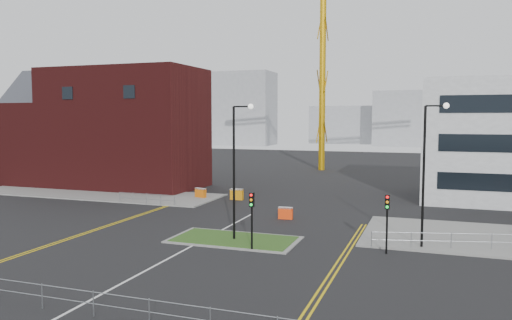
% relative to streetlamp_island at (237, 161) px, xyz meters
% --- Properties ---
extents(ground, '(200.00, 200.00, 0.00)m').
position_rel_streetlamp_island_xyz_m(ground, '(-2.22, -8.00, -5.41)').
color(ground, black).
rests_on(ground, ground).
extents(pavement_left, '(28.00, 8.00, 0.12)m').
position_rel_streetlamp_island_xyz_m(pavement_left, '(-22.22, 14.00, -5.35)').
color(pavement_left, slate).
rests_on(pavement_left, ground).
extents(island_kerb, '(8.60, 4.60, 0.08)m').
position_rel_streetlamp_island_xyz_m(island_kerb, '(-0.22, 0.00, -5.37)').
color(island_kerb, slate).
rests_on(island_kerb, ground).
extents(grass_island, '(8.00, 4.00, 0.12)m').
position_rel_streetlamp_island_xyz_m(grass_island, '(-0.22, 0.00, -5.35)').
color(grass_island, '#264B19').
rests_on(grass_island, ground).
extents(brick_building, '(24.20, 10.07, 14.24)m').
position_rel_streetlamp_island_xyz_m(brick_building, '(-25.19, 20.00, 1.44)').
color(brick_building, '#451111').
rests_on(brick_building, ground).
extents(streetlamp_island, '(1.46, 0.36, 9.18)m').
position_rel_streetlamp_island_xyz_m(streetlamp_island, '(0.00, 0.00, 0.00)').
color(streetlamp_island, black).
rests_on(streetlamp_island, ground).
extents(streetlamp_right_near, '(1.46, 0.36, 9.18)m').
position_rel_streetlamp_island_xyz_m(streetlamp_right_near, '(12.00, 2.00, 0.00)').
color(streetlamp_right_near, black).
rests_on(streetlamp_right_near, ground).
extents(traffic_light_island, '(0.28, 0.33, 3.65)m').
position_rel_streetlamp_island_xyz_m(traffic_light_island, '(1.78, -2.02, -2.85)').
color(traffic_light_island, black).
rests_on(traffic_light_island, ground).
extents(traffic_light_right, '(0.28, 0.33, 3.65)m').
position_rel_streetlamp_island_xyz_m(traffic_light_right, '(9.78, -0.02, -2.85)').
color(traffic_light_right, black).
rests_on(traffic_light_right, ground).
extents(railing_front, '(24.05, 0.05, 1.10)m').
position_rel_streetlamp_island_xyz_m(railing_front, '(-2.22, -14.00, -4.63)').
color(railing_front, gray).
rests_on(railing_front, ground).
extents(railing_left, '(6.05, 0.05, 1.10)m').
position_rel_streetlamp_island_xyz_m(railing_left, '(-13.22, 10.00, -4.67)').
color(railing_left, gray).
rests_on(railing_left, ground).
extents(centre_line, '(0.15, 30.00, 0.01)m').
position_rel_streetlamp_island_xyz_m(centre_line, '(-2.22, -6.00, -5.41)').
color(centre_line, silver).
rests_on(centre_line, ground).
extents(yellow_left_a, '(0.12, 24.00, 0.01)m').
position_rel_streetlamp_island_xyz_m(yellow_left_a, '(-11.22, 2.00, -5.41)').
color(yellow_left_a, gold).
rests_on(yellow_left_a, ground).
extents(yellow_left_b, '(0.12, 24.00, 0.01)m').
position_rel_streetlamp_island_xyz_m(yellow_left_b, '(-10.92, 2.00, -5.41)').
color(yellow_left_b, gold).
rests_on(yellow_left_b, ground).
extents(yellow_right_a, '(0.12, 20.00, 0.01)m').
position_rel_streetlamp_island_xyz_m(yellow_right_a, '(7.28, -2.00, -5.41)').
color(yellow_right_a, gold).
rests_on(yellow_right_a, ground).
extents(yellow_right_b, '(0.12, 20.00, 0.01)m').
position_rel_streetlamp_island_xyz_m(yellow_right_b, '(7.58, -2.00, -5.41)').
color(yellow_right_b, gold).
rests_on(yellow_right_b, ground).
extents(skyline_a, '(18.00, 12.00, 22.00)m').
position_rel_streetlamp_island_xyz_m(skyline_a, '(-42.22, 112.00, 5.59)').
color(skyline_a, gray).
rests_on(skyline_a, ground).
extents(skyline_b, '(24.00, 12.00, 16.00)m').
position_rel_streetlamp_island_xyz_m(skyline_b, '(7.78, 122.00, 2.59)').
color(skyline_b, gray).
rests_on(skyline_b, ground).
extents(skyline_d, '(30.00, 12.00, 12.00)m').
position_rel_streetlamp_island_xyz_m(skyline_d, '(-10.22, 132.00, 0.59)').
color(skyline_d, gray).
rests_on(skyline_d, ground).
extents(barrier_left, '(1.33, 0.79, 1.06)m').
position_rel_streetlamp_island_xyz_m(barrier_left, '(-10.04, 15.13, -4.84)').
color(barrier_left, '#C6590B').
rests_on(barrier_left, ground).
extents(barrier_mid, '(1.32, 0.44, 1.11)m').
position_rel_streetlamp_island_xyz_m(barrier_mid, '(-6.22, 15.59, -4.81)').
color(barrier_mid, orange).
rests_on(barrier_mid, ground).
extents(barrier_right, '(1.19, 0.47, 0.98)m').
position_rel_streetlamp_island_xyz_m(barrier_right, '(1.09, 8.00, -4.88)').
color(barrier_right, '#FF3F0E').
rests_on(barrier_right, ground).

